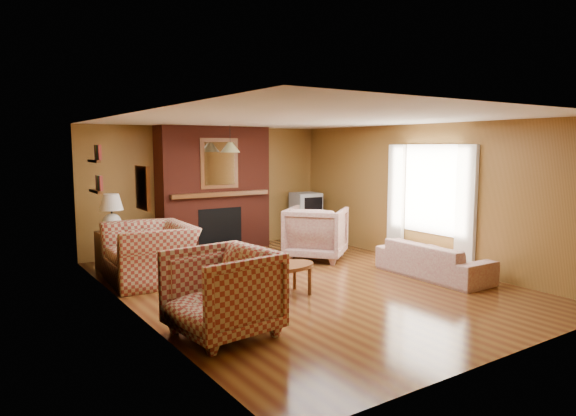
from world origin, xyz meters
TOP-DOWN VIEW (x-y plane):
  - floor at (0.00, 0.00)m, footprint 6.50×6.50m
  - ceiling at (0.00, 0.00)m, footprint 6.50×6.50m
  - wall_back at (0.00, 3.25)m, footprint 6.50×0.00m
  - wall_front at (0.00, -3.25)m, footprint 6.50×0.00m
  - wall_left at (-2.50, 0.00)m, footprint 0.00×6.50m
  - wall_right at (2.50, 0.00)m, footprint 0.00×6.50m
  - fireplace at (0.00, 2.98)m, footprint 2.20×0.82m
  - window_right at (2.45, -0.20)m, footprint 0.10×1.85m
  - bookshelf at (-2.44, 1.90)m, footprint 0.09×0.55m
  - botanical_print at (-2.47, -0.30)m, footprint 0.05×0.40m
  - pendant_light at (0.00, 2.30)m, footprint 0.36×0.36m
  - plaid_loveseat at (-1.85, 1.37)m, footprint 1.22×1.38m
  - plaid_armchair at (-1.95, -1.22)m, footprint 1.13×1.11m
  - floral_sofa at (1.90, -0.80)m, footprint 0.74×1.85m
  - floral_armchair at (1.16, 1.26)m, footprint 1.44×1.44m
  - coffee_table at (-0.59, -0.35)m, footprint 0.90×0.56m
  - side_table at (-2.10, 2.45)m, footprint 0.49×0.49m
  - table_lamp at (-2.10, 2.45)m, footprint 0.37×0.37m
  - tv_stand at (2.05, 2.80)m, footprint 0.52×0.48m
  - crt_tv at (2.05, 2.79)m, footprint 0.61×0.60m

SIDE VIEW (x-z plane):
  - floor at x=0.00m, z-range 0.00..0.00m
  - tv_stand at x=2.05m, z-range 0.00..0.53m
  - floral_sofa at x=1.90m, z-range 0.00..0.54m
  - side_table at x=-2.10m, z-range 0.00..0.63m
  - coffee_table at x=-0.59m, z-range 0.15..0.60m
  - plaid_loveseat at x=-1.85m, z-range 0.00..0.87m
  - plaid_armchair at x=-1.95m, z-range 0.00..0.94m
  - floral_armchair at x=1.16m, z-range 0.00..0.94m
  - crt_tv at x=2.05m, z-range 0.53..1.04m
  - table_lamp at x=-2.10m, z-range 0.67..1.29m
  - window_right at x=2.45m, z-range 0.13..2.13m
  - fireplace at x=0.00m, z-range -0.02..2.38m
  - wall_back at x=0.00m, z-range -2.05..4.45m
  - wall_front at x=0.00m, z-range -2.05..4.45m
  - wall_left at x=-2.50m, z-range -2.05..4.45m
  - wall_right at x=2.50m, z-range -2.05..4.45m
  - botanical_print at x=-2.47m, z-range 1.30..1.80m
  - bookshelf at x=-2.44m, z-range 1.31..2.02m
  - pendant_light at x=0.00m, z-range 1.76..2.24m
  - ceiling at x=0.00m, z-range 2.40..2.40m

